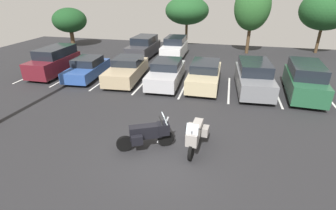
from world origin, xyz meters
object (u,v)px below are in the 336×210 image
(car_silver, at_px, (166,73))
(motorcycle_second, at_px, (195,134))
(car_blue, at_px, (87,68))
(car_grey, at_px, (254,77))
(car_maroon, at_px, (54,61))
(motorcycle_touring, at_px, (148,133))
(car_green, at_px, (305,80))
(car_far_charcoal, at_px, (144,47))
(car_tan, at_px, (127,70))
(car_champagne, at_px, (205,75))
(car_far_white, at_px, (175,48))

(car_silver, bearing_deg, motorcycle_second, -67.92)
(car_blue, bearing_deg, car_grey, 0.07)
(car_blue, bearing_deg, car_maroon, 175.46)
(car_blue, height_order, car_silver, car_silver)
(motorcycle_touring, relative_size, car_green, 0.45)
(motorcycle_touring, relative_size, car_far_charcoal, 0.45)
(motorcycle_second, bearing_deg, car_silver, 112.08)
(motorcycle_touring, bearing_deg, car_far_charcoal, 108.80)
(car_maroon, distance_m, car_tan, 5.71)
(car_maroon, height_order, car_champagne, car_maroon)
(car_tan, relative_size, car_far_white, 1.14)
(car_far_charcoal, bearing_deg, car_green, -29.36)
(car_silver, bearing_deg, car_far_white, 97.49)
(car_far_charcoal, bearing_deg, motorcycle_second, -64.27)
(motorcycle_touring, xyz_separation_m, car_far_charcoal, (-4.85, 14.23, 0.22))
(motorcycle_touring, bearing_deg, motorcycle_second, 10.85)
(car_champagne, bearing_deg, car_blue, -178.85)
(car_tan, relative_size, car_champagne, 1.06)
(car_silver, xyz_separation_m, car_green, (8.40, -0.13, 0.21))
(car_champagne, bearing_deg, car_grey, -2.89)
(car_far_white, bearing_deg, motorcycle_second, -74.96)
(motorcycle_second, bearing_deg, car_tan, 128.15)
(car_tan, distance_m, car_silver, 2.89)
(car_champagne, bearing_deg, car_green, -2.71)
(car_grey, height_order, car_far_white, car_grey)
(car_blue, relative_size, car_silver, 0.93)
(car_tan, height_order, car_champagne, car_champagne)
(car_blue, xyz_separation_m, car_grey, (11.35, 0.01, 0.23))
(car_tan, xyz_separation_m, car_far_charcoal, (-0.91, 6.52, 0.19))
(car_silver, xyz_separation_m, car_grey, (5.54, -0.00, 0.14))
(car_champagne, relative_size, car_grey, 0.95)
(motorcycle_touring, distance_m, car_maroon, 12.35)
(motorcycle_second, distance_m, car_champagne, 7.31)
(car_silver, bearing_deg, car_grey, -0.03)
(car_green, bearing_deg, car_blue, 179.55)
(car_tan, bearing_deg, car_silver, -4.10)
(car_blue, bearing_deg, motorcycle_second, -39.33)
(car_maroon, bearing_deg, car_far_charcoal, 53.70)
(car_green, bearing_deg, car_grey, 177.49)
(motorcycle_second, distance_m, car_silver, 7.72)
(car_tan, bearing_deg, car_grey, -1.43)
(motorcycle_touring, xyz_separation_m, car_blue, (-6.87, 7.49, -0.01))
(car_maroon, relative_size, car_far_white, 1.01)
(car_silver, height_order, car_green, car_green)
(car_blue, height_order, car_tan, car_tan)
(car_champagne, bearing_deg, motorcycle_touring, -100.78)
(motorcycle_second, xyz_separation_m, car_blue, (-8.71, 7.14, -0.01))
(motorcycle_touring, bearing_deg, car_grey, 59.16)
(car_silver, height_order, car_grey, car_grey)
(car_maroon, bearing_deg, car_silver, -1.36)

